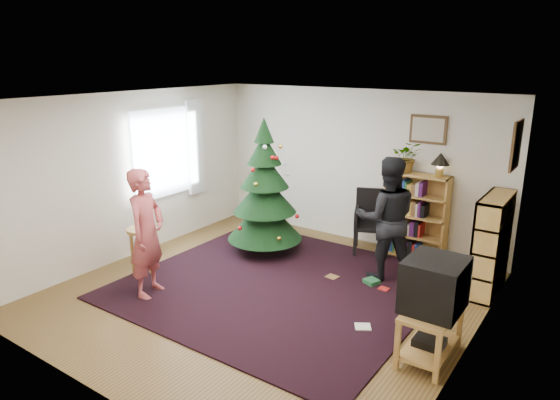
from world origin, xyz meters
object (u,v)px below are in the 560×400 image
Objects in this scene: christmas_tree at (265,198)px; picture_right at (516,145)px; picture_back at (428,130)px; bookshelf_back at (416,215)px; table_lamp at (440,160)px; potted_plant at (407,157)px; tv_stand at (431,329)px; bookshelf_right at (492,243)px; person_standing at (147,233)px; crt_tv at (434,285)px; armchair at (375,219)px; person_by_chair at (387,219)px; stool at (142,238)px.

picture_right is at bearing 9.72° from christmas_tree.
bookshelf_back is at bearing -107.41° from picture_back.
bookshelf_back is at bearing 180.00° from table_lamp.
tv_stand is at bearing -62.73° from potted_plant.
potted_plant is at bearing 180.00° from bookshelf_back.
tv_stand is (-0.26, -1.96, -1.63)m from picture_right.
picture_back is 1.16× the size of potted_plant.
picture_back is 1.91m from bookshelf_right.
picture_right is 0.28× the size of christmas_tree.
bookshelf_back is 0.78× the size of person_standing.
person_standing is at bearing -169.28° from crt_tv.
bookshelf_back is 2.80m from tv_stand.
bookshelf_back is at bearing 30.34° from christmas_tree.
potted_plant reaches higher than tv_stand.
bookshelf_right is at bearing -37.67° from armchair.
christmas_tree is 1.94m from person_by_chair.
table_lamp is at bearing 40.62° from stool.
picture_back reaches higher than table_lamp.
crt_tv is (1.11, -2.55, 0.15)m from bookshelf_back.
table_lamp is (0.30, 0.00, 0.88)m from bookshelf_back.
person_by_chair reaches higher than table_lamp.
picture_right is 2.56m from tv_stand.
potted_plant is at bearing -51.14° from person_standing.
crt_tv is (-0.12, -1.93, 0.15)m from bookshelf_right.
christmas_tree is 1.92m from stool.
table_lamp reaches higher than stool.
stool is (-2.99, -2.92, -1.44)m from picture_back.
person_standing is at bearing -142.91° from armchair.
crt_tv is 1.94m from person_by_chair.
christmas_tree is 1.63× the size of bookshelf_right.
crt_tv is at bearing 94.93° from person_by_chair.
picture_back reaches higher than person_standing.
picture_right is 1.27× the size of potted_plant.
person_by_chair reaches higher than armchair.
picture_right reaches higher than picture_back.
table_lamp is (0.26, -0.14, -0.41)m from picture_back.
person_by_chair is at bearing -93.32° from bookshelf_back.
tv_stand is at bearing -66.40° from bookshelf_back.
bookshelf_back is 1.97× the size of stool.
armchair is at bearing 75.52° from bookshelf_right.
stool is at bearing -0.10° from person_by_chair.
picture_right is 0.46× the size of bookshelf_back.
christmas_tree is 3.39m from crt_tv.
bookshelf_back is 2.75× the size of potted_plant.
tv_stand is at bearing 3.43° from stool.
potted_plant is at bearing 117.27° from tv_stand.
bookshelf_right is (3.22, 0.55, -0.22)m from christmas_tree.
person_standing is (-0.35, -2.03, -0.05)m from christmas_tree.
potted_plant is 1.33× the size of table_lamp.
bookshelf_right is at bearing 164.33° from person_by_chair.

